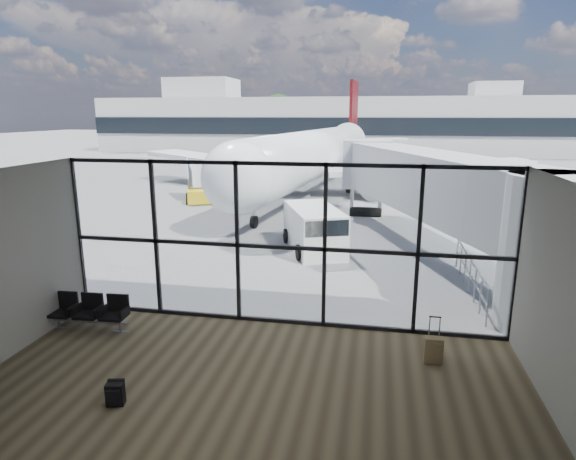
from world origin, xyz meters
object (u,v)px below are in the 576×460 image
(airliner, at_px, (318,154))
(belt_loader, at_px, (241,195))
(mobile_stairs, at_px, (200,193))
(service_van, at_px, (315,229))
(suitcase, at_px, (434,350))
(seating_row, at_px, (90,310))
(backpack, at_px, (115,394))

(airliner, bearing_deg, belt_loader, -115.20)
(belt_loader, bearing_deg, mobile_stairs, -168.10)
(service_van, bearing_deg, suitcase, -87.51)
(seating_row, height_order, service_van, service_van)
(suitcase, relative_size, belt_loader, 0.30)
(suitcase, distance_m, airliner, 26.75)
(belt_loader, bearing_deg, suitcase, -45.26)
(seating_row, bearing_deg, backpack, -54.20)
(suitcase, relative_size, airliner, 0.03)
(suitcase, bearing_deg, service_van, 113.89)
(service_van, distance_m, belt_loader, 11.94)
(backpack, distance_m, service_van, 12.18)
(airliner, distance_m, mobile_stairs, 9.87)
(airliner, bearing_deg, suitcase, -70.28)
(seating_row, bearing_deg, service_van, 57.60)
(belt_loader, bearing_deg, backpack, -63.57)
(suitcase, relative_size, service_van, 0.24)
(seating_row, xyz_separation_m, service_van, (4.96, 8.75, 0.41))
(suitcase, height_order, service_van, service_van)
(suitcase, relative_size, mobile_stairs, 0.30)
(seating_row, xyz_separation_m, airliner, (2.96, 25.70, 2.23))
(backpack, bearing_deg, airliner, 76.91)
(airliner, bearing_deg, seating_row, -89.88)
(airliner, bearing_deg, service_van, -76.57)
(airliner, distance_m, belt_loader, 8.25)
(service_van, relative_size, belt_loader, 1.21)
(suitcase, distance_m, mobile_stairs, 23.44)
(service_van, xyz_separation_m, belt_loader, (-6.20, 10.19, -0.39))
(backpack, height_order, mobile_stairs, mobile_stairs)
(service_van, distance_m, mobile_stairs, 13.84)
(airliner, xyz_separation_m, mobile_stairs, (-7.09, -6.51, -2.18))
(backpack, xyz_separation_m, suitcase, (6.43, 2.91, 0.09))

